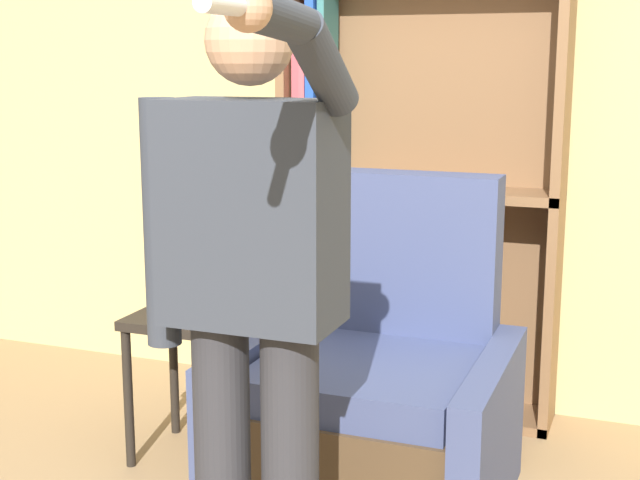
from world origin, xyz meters
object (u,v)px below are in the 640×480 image
at_px(person_standing, 251,288).
at_px(bookcase, 392,193).
at_px(side_table, 188,342).
at_px(armchair, 375,401).
at_px(table_lamp, 185,223).

bearing_deg(person_standing, bookcase, 94.78).
bearing_deg(side_table, armchair, -3.55).
xyz_separation_m(bookcase, person_standing, (0.14, -1.73, 0.01)).
xyz_separation_m(armchair, table_lamp, (-0.77, 0.05, 0.58)).
bearing_deg(bookcase, table_lamp, -124.91).
distance_m(armchair, person_standing, 1.07).
height_order(armchair, person_standing, person_standing).
height_order(person_standing, table_lamp, person_standing).
height_order(side_table, table_lamp, table_lamp).
bearing_deg(table_lamp, armchair, -3.55).
bearing_deg(side_table, table_lamp, 0.00).
bearing_deg(bookcase, person_standing, -85.22).
relative_size(bookcase, side_table, 3.39).
xyz_separation_m(bookcase, armchair, (0.20, -0.86, -0.61)).
height_order(bookcase, armchair, bookcase).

